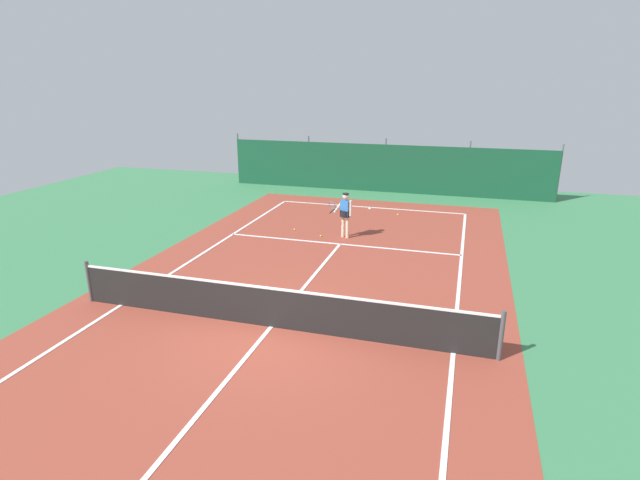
% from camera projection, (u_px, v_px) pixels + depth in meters
% --- Properties ---
extents(ground_plane, '(36.00, 36.00, 0.00)m').
position_uv_depth(ground_plane, '(271.00, 327.00, 11.65)').
color(ground_plane, '#387A4C').
extents(court_surface, '(11.02, 26.60, 0.01)m').
position_uv_depth(court_surface, '(271.00, 327.00, 11.65)').
color(court_surface, brown).
rests_on(court_surface, ground).
extents(tennis_net, '(10.12, 0.10, 1.10)m').
position_uv_depth(tennis_net, '(271.00, 307.00, 11.50)').
color(tennis_net, black).
rests_on(tennis_net, ground).
extents(back_fence, '(16.30, 0.98, 2.70)m').
position_uv_depth(back_fence, '(386.00, 177.00, 25.92)').
color(back_fence, '#14472D').
rests_on(back_fence, ground).
extents(tennis_player, '(0.85, 0.65, 1.64)m').
position_uv_depth(tennis_player, '(345.00, 212.00, 17.97)').
color(tennis_player, beige).
rests_on(tennis_player, ground).
extents(tennis_ball_near_player, '(0.07, 0.07, 0.07)m').
position_uv_depth(tennis_ball_near_player, '(321.00, 236.00, 18.32)').
color(tennis_ball_near_player, '#CCDB33').
rests_on(tennis_ball_near_player, ground).
extents(tennis_ball_midcourt, '(0.07, 0.07, 0.07)m').
position_uv_depth(tennis_ball_midcourt, '(398.00, 215.00, 21.20)').
color(tennis_ball_midcourt, '#CCDB33').
rests_on(tennis_ball_midcourt, ground).
extents(tennis_ball_by_sideline, '(0.07, 0.07, 0.07)m').
position_uv_depth(tennis_ball_by_sideline, '(295.00, 229.00, 19.11)').
color(tennis_ball_by_sideline, '#CCDB33').
rests_on(tennis_ball_by_sideline, ground).
extents(parked_car, '(2.39, 4.38, 1.68)m').
position_uv_depth(parked_car, '(340.00, 165.00, 28.41)').
color(parked_car, maroon).
rests_on(parked_car, ground).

